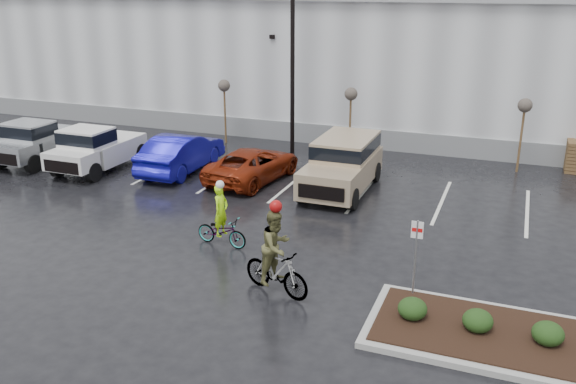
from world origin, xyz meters
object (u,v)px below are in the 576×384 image
at_px(lamppost, 293,31).
at_px(cyclist_hivis, 222,225).
at_px(fire_lane_sign, 416,250).
at_px(cyclist_olive, 276,261).
at_px(pickup_white, 101,146).
at_px(car_red, 253,164).
at_px(sapling_west, 224,89).
at_px(car_blue, 182,153).
at_px(sapling_east, 525,109).
at_px(suv_tan, 342,166).
at_px(pickup_silver, 44,139).
at_px(sapling_mid, 351,98).

bearing_deg(lamppost, cyclist_hivis, -81.12).
distance_m(fire_lane_sign, cyclist_olive, 3.58).
xyz_separation_m(pickup_white, car_red, (6.91, 0.77, -0.31)).
distance_m(lamppost, fire_lane_sign, 14.78).
xyz_separation_m(sapling_west, pickup_white, (-3.06, -5.91, -1.75)).
bearing_deg(car_blue, sapling_west, -86.04).
xyz_separation_m(sapling_east, fire_lane_sign, (-2.20, -12.80, -1.32)).
bearing_deg(fire_lane_sign, car_blue, 145.83).
distance_m(car_red, cyclist_hivis, 6.60).
bearing_deg(sapling_west, sapling_east, 0.00).
relative_size(cyclist_hivis, cyclist_olive, 0.81).
relative_size(sapling_west, suv_tan, 0.63).
xyz_separation_m(pickup_silver, pickup_white, (3.20, -0.08, 0.00)).
distance_m(sapling_west, sapling_east, 14.00).
xyz_separation_m(lamppost, car_blue, (-3.54, -4.10, -4.86)).
bearing_deg(pickup_white, cyclist_hivis, -32.69).
bearing_deg(cyclist_hivis, sapling_mid, 2.40).
bearing_deg(sapling_west, car_blue, -84.88).
xyz_separation_m(suv_tan, cyclist_hivis, (-1.99, -6.31, -0.37)).
xyz_separation_m(sapling_mid, pickup_white, (-9.56, -5.91, -1.75)).
bearing_deg(cyclist_hivis, lamppost, 15.56).
xyz_separation_m(fire_lane_sign, cyclist_olive, (-3.42, -0.94, -0.47)).
height_order(sapling_west, car_blue, sapling_west).
relative_size(fire_lane_sign, pickup_white, 0.42).
relative_size(car_blue, car_red, 1.03).
bearing_deg(sapling_mid, sapling_east, 0.00).
bearing_deg(cyclist_hivis, fire_lane_sign, -95.24).
distance_m(sapling_east, pickup_silver, 21.16).
bearing_deg(cyclist_hivis, sapling_east, -29.34).
xyz_separation_m(sapling_west, cyclist_hivis, (5.64, -11.50, -2.06)).
xyz_separation_m(sapling_mid, sapling_east, (7.50, 0.00, 0.00)).
relative_size(sapling_west, sapling_mid, 1.00).
xyz_separation_m(car_blue, cyclist_hivis, (5.18, -6.40, -0.16)).
bearing_deg(pickup_silver, pickup_white, -1.34).
xyz_separation_m(lamppost, sapling_west, (-4.00, 1.00, -2.96)).
bearing_deg(sapling_west, fire_lane_sign, -47.33).
relative_size(car_red, cyclist_hivis, 2.29).
relative_size(car_red, suv_tan, 0.95).
relative_size(fire_lane_sign, pickup_silver, 0.42).
distance_m(sapling_west, pickup_white, 6.89).
bearing_deg(lamppost, pickup_silver, -154.76).
xyz_separation_m(sapling_east, pickup_white, (-17.06, -5.91, -1.75)).
bearing_deg(car_red, lamppost, -84.43).
bearing_deg(pickup_silver, fire_lane_sign, -21.07).
distance_m(sapling_mid, cyclist_olive, 13.99).
distance_m(pickup_silver, suv_tan, 13.91).
distance_m(sapling_mid, cyclist_hivis, 11.72).
distance_m(suv_tan, cyclist_olive, 8.59).
height_order(pickup_silver, car_blue, pickup_silver).
bearing_deg(sapling_mid, fire_lane_sign, -67.51).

